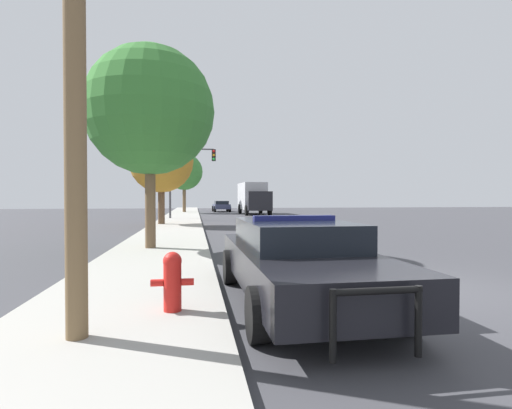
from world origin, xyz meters
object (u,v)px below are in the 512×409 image
at_px(car_background_distant, 221,206).
at_px(tree_sidewalk_mid, 161,161).
at_px(fire_hydrant, 172,279).
at_px(tree_sidewalk_near, 150,111).
at_px(traffic_light, 188,168).
at_px(police_car, 297,258).
at_px(box_truck, 253,197).
at_px(tree_sidewalk_far, 184,172).

xyz_separation_m(car_background_distant, tree_sidewalk_mid, (-5.08, -22.50, 3.19)).
distance_m(fire_hydrant, tree_sidewalk_near, 8.29).
relative_size(fire_hydrant, traffic_light, 0.15).
bearing_deg(tree_sidewalk_near, police_car, -65.17).
bearing_deg(box_truck, police_car, 81.50).
height_order(fire_hydrant, car_background_distant, car_background_distant).
bearing_deg(fire_hydrant, tree_sidewalk_near, 98.38).
bearing_deg(car_background_distant, traffic_light, -104.60).
distance_m(box_truck, tree_sidewalk_mid, 17.31).
bearing_deg(police_car, fire_hydrant, 17.39).
distance_m(tree_sidewalk_mid, tree_sidewalk_far, 18.94).
relative_size(box_truck, tree_sidewalk_far, 1.21).
bearing_deg(tree_sidewalk_near, traffic_light, 87.13).
bearing_deg(fire_hydrant, police_car, 18.17).
relative_size(tree_sidewalk_mid, tree_sidewalk_far, 0.91).
distance_m(fire_hydrant, box_truck, 34.55).
bearing_deg(fire_hydrant, box_truck, 79.70).
height_order(car_background_distant, tree_sidewalk_near, tree_sidewalk_near).
height_order(fire_hydrant, tree_sidewalk_far, tree_sidewalk_far).
relative_size(car_background_distant, tree_sidewalk_far, 0.67).
height_order(traffic_light, tree_sidewalk_far, tree_sidewalk_far).
bearing_deg(traffic_light, tree_sidewalk_mid, -102.61).
height_order(fire_hydrant, tree_sidewalk_mid, tree_sidewalk_mid).
bearing_deg(tree_sidewalk_far, tree_sidewalk_near, -90.59).
bearing_deg(fire_hydrant, traffic_light, 90.37).
bearing_deg(traffic_light, fire_hydrant, -89.63).
relative_size(police_car, car_background_distant, 1.29).
relative_size(fire_hydrant, car_background_distant, 0.20).
height_order(box_truck, tree_sidewalk_near, tree_sidewalk_near).
relative_size(car_background_distant, tree_sidewalk_near, 0.66).
xyz_separation_m(traffic_light, tree_sidewalk_near, (-0.90, -18.02, 0.51)).
distance_m(fire_hydrant, traffic_light, 25.50).
distance_m(traffic_light, box_truck, 11.00).
bearing_deg(tree_sidewalk_far, tree_sidewalk_mid, -92.67).
height_order(fire_hydrant, tree_sidewalk_near, tree_sidewalk_near).
bearing_deg(box_truck, tree_sidewalk_mid, 61.60).
height_order(police_car, box_truck, box_truck).
height_order(police_car, traffic_light, traffic_light).
bearing_deg(box_truck, traffic_light, 52.60).
bearing_deg(tree_sidewalk_mid, tree_sidewalk_near, -87.14).
bearing_deg(car_background_distant, tree_sidewalk_near, -99.40).
distance_m(police_car, traffic_light, 24.92).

